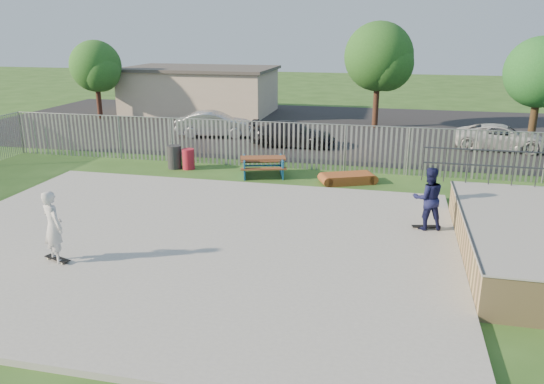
% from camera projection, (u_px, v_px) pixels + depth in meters
% --- Properties ---
extents(ground, '(120.00, 120.00, 0.00)m').
position_uv_depth(ground, '(185.00, 245.00, 14.98)').
color(ground, '#2B531C').
rests_on(ground, ground).
extents(concrete_slab, '(15.00, 12.00, 0.15)m').
position_uv_depth(concrete_slab, '(185.00, 242.00, 14.96)').
color(concrete_slab, '#9D9C97').
rests_on(concrete_slab, ground).
extents(quarter_pipe, '(5.50, 7.05, 2.19)m').
position_uv_depth(quarter_pipe, '(542.00, 242.00, 13.75)').
color(quarter_pipe, tan).
rests_on(quarter_pipe, ground).
extents(fence, '(26.04, 16.02, 2.00)m').
position_uv_depth(fence, '(259.00, 171.00, 18.74)').
color(fence, gray).
rests_on(fence, ground).
extents(picnic_table, '(2.20, 1.98, 0.78)m').
position_uv_depth(picnic_table, '(263.00, 166.00, 21.83)').
color(picnic_table, brown).
rests_on(picnic_table, ground).
extents(funbox, '(2.06, 1.59, 0.37)m').
position_uv_depth(funbox, '(348.00, 178.00, 20.85)').
color(funbox, brown).
rests_on(funbox, ground).
extents(trash_bin_red, '(0.53, 0.53, 0.88)m').
position_uv_depth(trash_bin_red, '(188.00, 159.00, 22.85)').
color(trash_bin_red, maroon).
rests_on(trash_bin_red, ground).
extents(trash_bin_grey, '(0.60, 0.60, 1.01)m').
position_uv_depth(trash_bin_grey, '(175.00, 157.00, 22.94)').
color(trash_bin_grey, '#28282A').
rests_on(trash_bin_grey, ground).
extents(parking_lot, '(40.00, 18.00, 0.02)m').
position_uv_depth(parking_lot, '(301.00, 127.00, 32.65)').
color(parking_lot, black).
rests_on(parking_lot, ground).
extents(car_silver, '(4.43, 2.27, 1.39)m').
position_uv_depth(car_silver, '(215.00, 124.00, 29.45)').
color(car_silver, '#B7B7BC').
rests_on(car_silver, parking_lot).
extents(car_dark, '(4.45, 1.98, 1.27)m').
position_uv_depth(car_dark, '(293.00, 134.00, 27.11)').
color(car_dark, black).
rests_on(car_dark, parking_lot).
extents(car_white, '(4.65, 2.53, 1.24)m').
position_uv_depth(car_white, '(502.00, 137.00, 26.37)').
color(car_white, silver).
rests_on(car_white, parking_lot).
extents(building, '(10.40, 6.40, 3.20)m').
position_uv_depth(building, '(200.00, 90.00, 37.61)').
color(building, beige).
rests_on(building, ground).
extents(tree_left, '(3.31, 3.31, 5.11)m').
position_uv_depth(tree_left, '(96.00, 66.00, 34.58)').
color(tree_left, '#46251C').
rests_on(tree_left, ground).
extents(tree_mid, '(4.06, 4.06, 6.26)m').
position_uv_depth(tree_mid, '(379.00, 57.00, 31.24)').
color(tree_mid, '#45291B').
rests_on(tree_mid, ground).
extents(tree_right, '(3.56, 3.56, 5.49)m').
position_uv_depth(tree_right, '(540.00, 73.00, 26.71)').
color(tree_right, '#43301B').
rests_on(tree_right, ground).
extents(skateboard_a, '(0.82, 0.37, 0.08)m').
position_uv_depth(skateboard_a, '(426.00, 227.00, 15.78)').
color(skateboard_a, black).
rests_on(skateboard_a, concrete_slab).
extents(skateboard_b, '(0.82, 0.45, 0.08)m').
position_uv_depth(skateboard_b, '(57.00, 259.00, 13.58)').
color(skateboard_b, black).
rests_on(skateboard_b, concrete_slab).
extents(skater_navy, '(1.05, 0.89, 1.88)m').
position_uv_depth(skater_navy, '(428.00, 198.00, 15.51)').
color(skater_navy, '#14163E').
rests_on(skater_navy, concrete_slab).
extents(skater_white, '(0.82, 0.73, 1.88)m').
position_uv_depth(skater_white, '(53.00, 227.00, 13.32)').
color(skater_white, silver).
rests_on(skater_white, concrete_slab).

